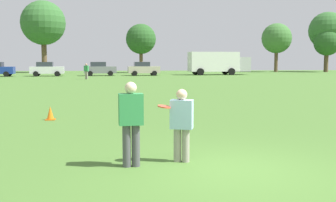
% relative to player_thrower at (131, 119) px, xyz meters
% --- Properties ---
extents(ground_plane, '(142.28, 142.28, 0.00)m').
position_rel_player_thrower_xyz_m(ground_plane, '(1.90, -0.55, -0.93)').
color(ground_plane, '#47702D').
extents(player_thrower, '(0.49, 0.31, 1.66)m').
position_rel_player_thrower_xyz_m(player_thrower, '(0.00, 0.00, 0.00)').
color(player_thrower, '#4C4C51').
rests_on(player_thrower, ground).
extents(player_defender, '(0.51, 0.39, 1.49)m').
position_rel_player_thrower_xyz_m(player_defender, '(1.03, 0.27, -0.10)').
color(player_defender, gray).
rests_on(player_defender, ground).
extents(frisbee, '(0.27, 0.27, 0.08)m').
position_rel_player_thrower_xyz_m(frisbee, '(0.67, 0.24, 0.21)').
color(frisbee, '#E54C33').
extents(traffic_cone, '(0.32, 0.32, 0.48)m').
position_rel_player_thrower_xyz_m(traffic_cone, '(-2.69, 6.47, -0.71)').
color(traffic_cone, '#D8590C').
rests_on(traffic_cone, ground).
extents(parked_car_center, '(4.33, 2.47, 1.82)m').
position_rel_player_thrower_xyz_m(parked_car_center, '(-10.03, 45.47, -0.01)').
color(parked_car_center, silver).
rests_on(parked_car_center, ground).
extents(parked_car_mid_right, '(4.33, 2.47, 1.82)m').
position_rel_player_thrower_xyz_m(parked_car_mid_right, '(-3.33, 46.12, -0.01)').
color(parked_car_mid_right, slate).
rests_on(parked_car_mid_right, ground).
extents(parked_car_near_right, '(4.33, 2.47, 1.82)m').
position_rel_player_thrower_xyz_m(parked_car_near_right, '(2.42, 46.09, -0.01)').
color(parked_car_near_right, '#B7AD99').
rests_on(parked_car_near_right, ground).
extents(box_truck, '(8.66, 3.43, 3.18)m').
position_rel_player_thrower_xyz_m(box_truck, '(12.87, 47.50, 0.82)').
color(box_truck, white).
rests_on(box_truck, ground).
extents(bystander_sideline_watcher, '(0.53, 0.43, 1.69)m').
position_rel_player_thrower_xyz_m(bystander_sideline_watcher, '(-4.17, 36.25, 0.02)').
color(bystander_sideline_watcher, gray).
rests_on(bystander_sideline_watcher, ground).
extents(tree_west_oak, '(7.18, 7.18, 11.66)m').
position_rel_player_thrower_xyz_m(tree_west_oak, '(-13.11, 60.22, 7.09)').
color(tree_west_oak, brown).
rests_on(tree_west_oak, ground).
extents(tree_west_maple, '(4.84, 4.84, 7.86)m').
position_rel_player_thrower_xyz_m(tree_west_maple, '(2.62, 57.71, 4.47)').
color(tree_west_maple, brown).
rests_on(tree_west_maple, ground).
extents(tree_center_elm, '(5.17, 5.17, 8.40)m').
position_rel_player_thrower_xyz_m(tree_center_elm, '(26.22, 60.16, 4.84)').
color(tree_center_elm, brown).
rests_on(tree_center_elm, ground).
extents(tree_east_birch, '(4.47, 4.47, 7.27)m').
position_rel_player_thrower_xyz_m(tree_east_birch, '(34.44, 58.18, 4.07)').
color(tree_east_birch, brown).
rests_on(tree_east_birch, ground).
extents(tree_east_oak, '(6.40, 6.40, 10.40)m').
position_rel_player_thrower_xyz_m(tree_east_oak, '(35.20, 59.76, 6.22)').
color(tree_east_oak, brown).
rests_on(tree_east_oak, ground).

